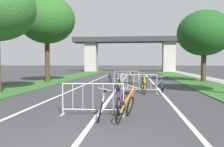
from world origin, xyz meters
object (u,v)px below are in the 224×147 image
tree_left_pine_near (47,20)px  bicycle_black_9 (143,80)px  bicycle_blue_8 (110,78)px  bicycle_yellow_0 (144,87)px  crowd_barrier_second (139,84)px  crowd_barrier_nearest (93,99)px  bicycle_red_1 (118,85)px  bicycle_silver_2 (121,79)px  bicycle_white_3 (102,107)px  bicycle_yellow_10 (131,79)px  tree_right_oak_near (204,33)px  crowd_barrier_third (126,77)px  bicycle_green_7 (117,87)px  bicycle_purple_5 (121,102)px  bicycle_orange_4 (126,108)px  bicycle_teal_6 (162,86)px

tree_left_pine_near → bicycle_black_9: size_ratio=4.48×
bicycle_blue_8 → bicycle_yellow_0: bearing=-82.2°
bicycle_blue_8 → crowd_barrier_second: bearing=-82.9°
tree_left_pine_near → crowd_barrier_second: tree_left_pine_near is taller
crowd_barrier_nearest → bicycle_red_1: bearing=87.0°
tree_left_pine_near → bicycle_silver_2: 8.21m
bicycle_white_3 → bicycle_red_1: bearing=84.3°
crowd_barrier_second → bicycle_yellow_10: 5.27m
bicycle_yellow_10 → tree_right_oak_near: bearing=8.6°
bicycle_white_3 → tree_left_pine_near: bearing=112.7°
crowd_barrier_third → bicycle_yellow_0: crowd_barrier_third is taller
crowd_barrier_second → bicycle_green_7: 1.32m
crowd_barrier_third → bicycle_black_9: bearing=-14.9°
tree_right_oak_near → crowd_barrier_second: tree_right_oak_near is taller
bicycle_silver_2 → bicycle_purple_5: (0.72, -11.51, -0.00)m
bicycle_orange_4 → bicycle_purple_5: bicycle_orange_4 is taller
bicycle_yellow_10 → bicycle_silver_2: bearing=118.2°
bicycle_white_3 → bicycle_blue_8: 12.62m
bicycle_blue_8 → bicycle_white_3: bearing=-98.4°
bicycle_yellow_0 → bicycle_purple_5: 5.01m
tree_left_pine_near → bicycle_blue_8: 7.43m
bicycle_silver_2 → tree_right_oak_near: bearing=19.9°
bicycle_yellow_10 → bicycle_green_7: bearing=-109.9°
bicycle_teal_6 → crowd_barrier_nearest: bearing=-106.0°
bicycle_yellow_0 → bicycle_yellow_10: (-0.83, 5.65, 0.01)m
bicycle_yellow_0 → bicycle_green_7: 1.48m
bicycle_silver_2 → crowd_barrier_third: bearing=-31.5°
bicycle_yellow_0 → bicycle_blue_8: 7.29m
bicycle_silver_2 → bicycle_purple_5: 11.53m
crowd_barrier_nearest → bicycle_orange_4: 1.22m
bicycle_silver_2 → bicycle_orange_4: (0.92, -12.50, 0.02)m
crowd_barrier_second → bicycle_black_9: 5.47m
crowd_barrier_nearest → bicycle_silver_2: size_ratio=1.27×
bicycle_blue_8 → bicycle_silver_2: bearing=-24.5°
bicycle_orange_4 → tree_right_oak_near: bearing=79.7°
bicycle_black_9 → crowd_barrier_second: bearing=93.4°
tree_right_oak_near → crowd_barrier_second: size_ratio=3.07×
crowd_barrier_nearest → bicycle_red_1: size_ratio=1.20×
bicycle_white_3 → bicycle_teal_6: 7.08m
bicycle_yellow_0 → bicycle_orange_4: (-0.75, -5.91, -0.00)m
bicycle_white_3 → bicycle_blue_8: bicycle_blue_8 is taller
bicycle_green_7 → bicycle_blue_8: (-1.19, 6.83, 0.04)m
crowd_barrier_nearest → bicycle_white_3: crowd_barrier_nearest is taller
crowd_barrier_second → crowd_barrier_nearest: bearing=-105.4°
crowd_barrier_second → bicycle_purple_5: (-0.70, -5.33, -0.17)m
crowd_barrier_third → bicycle_teal_6: bearing=-67.0°
bicycle_silver_2 → bicycle_teal_6: bicycle_teal_6 is taller
bicycle_red_1 → bicycle_blue_8: bicycle_red_1 is taller
tree_right_oak_near → crowd_barrier_third: size_ratio=3.07×
bicycle_silver_2 → bicycle_yellow_10: bicycle_yellow_10 is taller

